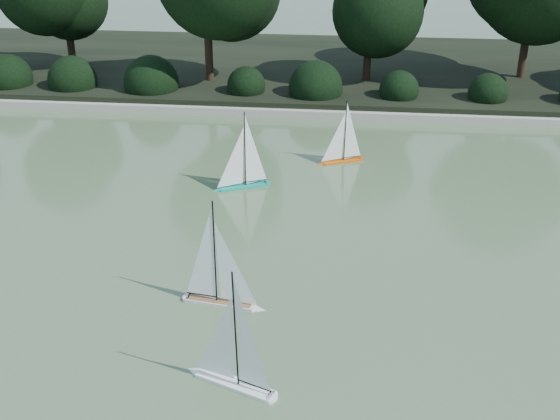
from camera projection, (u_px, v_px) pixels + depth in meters
name	position (u px, v px, depth m)	size (l,w,h in m)	color
ground	(276.00, 355.00, 8.07)	(80.00, 80.00, 0.00)	#435634
pond_coping	(322.00, 114.00, 16.12)	(40.00, 0.35, 0.18)	gray
far_bank	(330.00, 69.00, 19.69)	(40.00, 8.00, 0.30)	black
shrub_hedge	(324.00, 88.00, 16.78)	(29.10, 1.10, 1.10)	black
sailboat_white_a	(228.00, 365.00, 7.51)	(1.10, 0.57, 1.55)	white
sailboat_white_b	(226.00, 289.00, 8.92)	(1.14, 0.34, 1.55)	beige
sailboat_orange	(339.00, 152.00, 13.49)	(0.93, 0.52, 1.32)	#DA580C
sailboat_teal	(239.00, 176.00, 12.35)	(1.04, 0.60, 1.48)	#13957E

